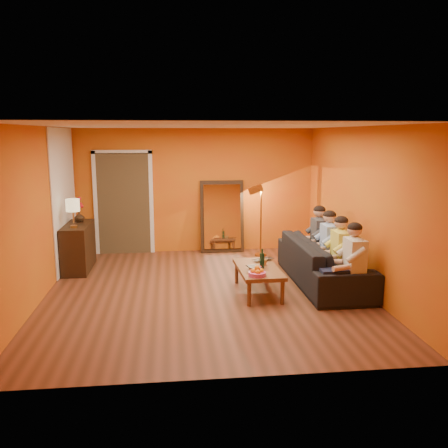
{
  "coord_description": "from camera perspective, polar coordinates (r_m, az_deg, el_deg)",
  "views": [
    {
      "loc": [
        -0.53,
        -7.22,
        2.48
      ],
      "look_at": [
        0.35,
        0.5,
        1.0
      ],
      "focal_mm": 38.0,
      "sensor_mm": 36.0,
      "label": 1
    }
  ],
  "objects": [
    {
      "name": "person_far_right",
      "position": [
        8.73,
        11.41,
        -1.8
      ],
      "size": [
        0.7,
        0.44,
        1.22
      ],
      "primitive_type": null,
      "color": "#38393E",
      "rests_on": "sofa"
    },
    {
      "name": "flowers",
      "position": [
        9.27,
        -17.09,
        2.43
      ],
      "size": [
        0.17,
        0.17,
        0.48
      ],
      "primitive_type": null,
      "color": "red",
      "rests_on": "vase"
    },
    {
      "name": "book_lower",
      "position": [
        7.26,
        3.02,
        -5.61
      ],
      "size": [
        0.24,
        0.3,
        0.03
      ],
      "primitive_type": "imported",
      "rotation": [
        0.0,
        0.0,
        -0.17
      ],
      "color": "black",
      "rests_on": "coffee_table"
    },
    {
      "name": "sofa",
      "position": [
        8.15,
        11.86,
        -4.48
      ],
      "size": [
        2.51,
        0.98,
        0.73
      ],
      "primitive_type": "imported",
      "rotation": [
        0.0,
        0.0,
        1.57
      ],
      "color": "black",
      "rests_on": "floor"
    },
    {
      "name": "laptop",
      "position": [
        7.84,
        4.96,
        -4.38
      ],
      "size": [
        0.43,
        0.37,
        0.03
      ],
      "primitive_type": "imported",
      "rotation": [
        0.0,
        0.0,
        0.45
      ],
      "color": "black",
      "rests_on": "coffee_table"
    },
    {
      "name": "person_mid_left",
      "position": [
        7.72,
        13.89,
        -3.56
      ],
      "size": [
        0.7,
        0.44,
        1.22
      ],
      "primitive_type": null,
      "color": "#D2CB46",
      "rests_on": "sofa"
    },
    {
      "name": "table_lamp",
      "position": [
        8.75,
        -17.69,
        1.23
      ],
      "size": [
        0.24,
        0.24,
        0.51
      ],
      "primitive_type": null,
      "color": "beige",
      "rests_on": "sideboard"
    },
    {
      "name": "door_header",
      "position": [
        9.98,
        -12.21,
        8.48
      ],
      "size": [
        1.22,
        0.06,
        0.08
      ],
      "primitive_type": "cube",
      "color": "white",
      "rests_on": "wall_back"
    },
    {
      "name": "tumbler",
      "position": [
        7.6,
        4.87,
        -4.6
      ],
      "size": [
        0.12,
        0.12,
        0.1
      ],
      "primitive_type": "imported",
      "rotation": [
        0.0,
        0.0,
        0.14
      ],
      "color": "#B27F3F",
      "rests_on": "coffee_table"
    },
    {
      "name": "sideboard",
      "position": [
        9.17,
        -17.1,
        -2.65
      ],
      "size": [
        0.44,
        1.18,
        0.85
      ],
      "primitive_type": "cube",
      "color": "black",
      "rests_on": "floor"
    },
    {
      "name": "doorway_recess",
      "position": [
        10.19,
        -11.91,
        2.49
      ],
      "size": [
        1.06,
        0.3,
        2.1
      ],
      "primitive_type": "cube",
      "color": "#3F2D19",
      "rests_on": "floor"
    },
    {
      "name": "floor_lamp",
      "position": [
        9.7,
        4.46,
        0.3
      ],
      "size": [
        0.31,
        0.26,
        1.44
      ],
      "primitive_type": null,
      "rotation": [
        0.0,
        0.0,
        -0.06
      ],
      "color": "#B37B34",
      "rests_on": "floor"
    },
    {
      "name": "vase",
      "position": [
        9.31,
        -17.0,
        0.83
      ],
      "size": [
        0.19,
        0.19,
        0.19
      ],
      "primitive_type": "imported",
      "color": "black",
      "rests_on": "sideboard"
    },
    {
      "name": "door_jamb_left",
      "position": [
        10.15,
        -15.17,
        2.31
      ],
      "size": [
        0.08,
        0.06,
        2.2
      ],
      "primitive_type": "cube",
      "color": "white",
      "rests_on": "wall_back"
    },
    {
      "name": "room_shell",
      "position": [
        7.7,
        -2.48,
        1.96
      ],
      "size": [
        5.0,
        5.5,
        2.6
      ],
      "color": "brown",
      "rests_on": "ground"
    },
    {
      "name": "mirror_glass",
      "position": [
        10.01,
        -0.21,
        0.89
      ],
      "size": [
        0.78,
        0.21,
        1.35
      ],
      "primitive_type": "cube",
      "rotation": [
        -0.14,
        0.0,
        0.0
      ],
      "color": "white",
      "rests_on": "mirror_frame"
    },
    {
      "name": "fruit_bowl",
      "position": [
        7.01,
        4.01,
        -5.63
      ],
      "size": [
        0.26,
        0.26,
        0.16
      ],
      "primitive_type": null,
      "color": "#CC4887",
      "rests_on": "coffee_table"
    },
    {
      "name": "mirror_frame",
      "position": [
        10.05,
        -0.24,
        0.93
      ],
      "size": [
        0.92,
        0.27,
        1.51
      ],
      "primitive_type": "cube",
      "rotation": [
        -0.14,
        0.0,
        0.0
      ],
      "color": "black",
      "rests_on": "floor"
    },
    {
      "name": "person_mid_right",
      "position": [
        8.22,
        12.57,
        -2.63
      ],
      "size": [
        0.7,
        0.44,
        1.22
      ],
      "primitive_type": null,
      "color": "#89A7D5",
      "rests_on": "sofa"
    },
    {
      "name": "coffee_table",
      "position": [
        7.54,
        4.11,
        -6.76
      ],
      "size": [
        0.65,
        1.24,
        0.42
      ],
      "primitive_type": null,
      "rotation": [
        0.0,
        0.0,
        0.03
      ],
      "color": "brown",
      "rests_on": "floor"
    },
    {
      "name": "person_far_left",
      "position": [
        7.22,
        15.4,
        -4.61
      ],
      "size": [
        0.7,
        0.44,
        1.22
      ],
      "primitive_type": null,
      "color": "beige",
      "rests_on": "sofa"
    },
    {
      "name": "book_mid",
      "position": [
        7.26,
        3.09,
        -5.41
      ],
      "size": [
        0.21,
        0.28,
        0.02
      ],
      "primitive_type": "imported",
      "rotation": [
        0.0,
        0.0,
        -0.02
      ],
      "color": "red",
      "rests_on": "book_lower"
    },
    {
      "name": "door_jamb_right",
      "position": [
        10.04,
        -8.73,
        2.47
      ],
      "size": [
        0.08,
        0.06,
        2.2
      ],
      "primitive_type": "cube",
      "color": "white",
      "rests_on": "wall_back"
    },
    {
      "name": "wine_bottle",
      "position": [
        7.4,
        4.6,
        -4.16
      ],
      "size": [
        0.07,
        0.07,
        0.31
      ],
      "primitive_type": "cylinder",
      "color": "black",
      "rests_on": "coffee_table"
    },
    {
      "name": "book_upper",
      "position": [
        7.23,
        3.04,
        -5.29
      ],
      "size": [
        0.24,
        0.28,
        0.02
      ],
      "primitive_type": "imported",
      "rotation": [
        0.0,
        0.0,
        0.27
      ],
      "color": "black",
      "rests_on": "book_mid"
    },
    {
      "name": "white_accent",
      "position": [
        9.25,
        -18.67,
        2.89
      ],
      "size": [
        0.02,
        1.9,
        2.58
      ],
      "primitive_type": "cube",
      "color": "white",
      "rests_on": "wall_left"
    },
    {
      "name": "dog",
      "position": [
        8.19,
        11.2,
        -4.69
      ],
      "size": [
        0.51,
        0.63,
        0.65
      ],
      "primitive_type": null,
      "rotation": [
        0.0,
        0.0,
        -0.32
      ],
      "color": "#A7804B",
      "rests_on": "floor"
    }
  ]
}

